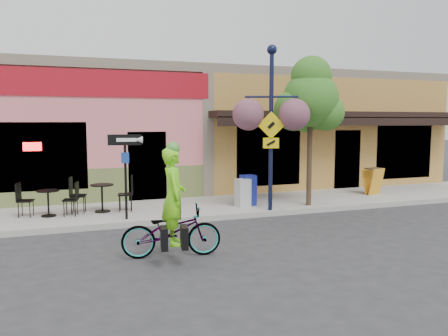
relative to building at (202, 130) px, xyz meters
name	(u,v)px	position (x,y,z in m)	size (l,w,h in m)	color
ground	(282,220)	(0.00, -7.50, -2.25)	(90.00, 90.00, 0.00)	#2D2D30
sidewalk	(253,204)	(0.00, -5.50, -2.17)	(24.00, 3.00, 0.15)	#9E9B93
curb	(273,213)	(0.00, -6.95, -2.17)	(24.00, 0.12, 0.15)	#A8A59E
building	(202,130)	(0.00, 0.00, 0.00)	(18.20, 8.20, 4.50)	#E27078
bicycle	(171,231)	(-3.48, -9.62, -1.75)	(0.67, 1.92, 1.01)	#9A0E0E
cyclist_rider	(174,209)	(-3.43, -9.62, -1.31)	(0.69, 0.45, 1.88)	#79EF19
lamp_post	(271,129)	(-0.05, -6.85, 0.17)	(1.45, 0.58, 4.54)	#111635
one_way_sign	(126,177)	(-3.98, -6.68, -1.03)	(0.82, 0.18, 2.15)	black
cafe_set_left	(48,199)	(-5.86, -5.67, -1.65)	(1.50, 0.75, 0.90)	black
cafe_set_right	(102,194)	(-4.50, -5.54, -1.60)	(1.66, 0.83, 1.00)	black
newspaper_box_blue	(248,190)	(-0.35, -5.97, -1.65)	(0.40, 0.36, 0.90)	navy
newspaper_box_grey	(243,193)	(-0.59, -6.14, -1.69)	(0.38, 0.34, 0.81)	#B8B8B8
street_tree	(310,131)	(1.33, -6.58, 0.10)	(1.71, 1.71, 4.39)	#3D7A26
sandwich_board	(377,182)	(4.41, -5.77, -1.65)	(0.55, 0.40, 0.91)	gold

